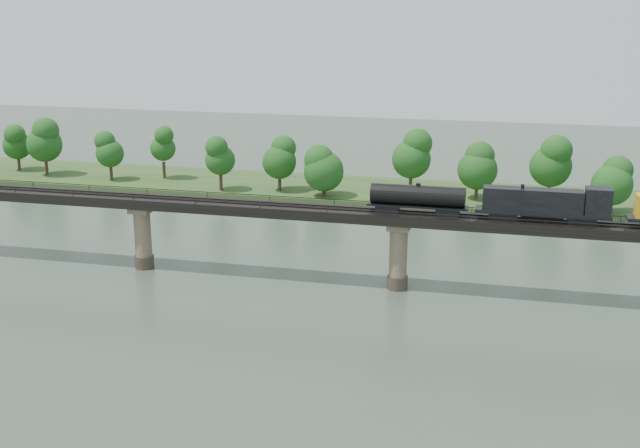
# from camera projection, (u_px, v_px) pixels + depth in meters

# --- Properties ---
(ground) EXTENTS (400.00, 400.00, 0.00)m
(ground) POSITION_uv_depth(u_px,v_px,m) (358.00, 380.00, 88.83)
(ground) COLOR #334135
(ground) RESTS_ON ground
(far_bank) EXTENTS (300.00, 24.00, 1.60)m
(far_bank) POSITION_uv_depth(u_px,v_px,m) (435.00, 196.00, 168.10)
(far_bank) COLOR #2C481C
(far_bank) RESTS_ON ground
(bridge) EXTENTS (236.00, 30.00, 11.50)m
(bridge) POSITION_uv_depth(u_px,v_px,m) (398.00, 253.00, 115.40)
(bridge) COLOR #473A2D
(bridge) RESTS_ON ground
(bridge_superstructure) EXTENTS (220.00, 4.90, 0.75)m
(bridge_superstructure) POSITION_uv_depth(u_px,v_px,m) (399.00, 210.00, 113.68)
(bridge_superstructure) COLOR black
(bridge_superstructure) RESTS_ON bridge
(far_treeline) EXTENTS (289.06, 17.54, 13.60)m
(far_treeline) POSITION_uv_depth(u_px,v_px,m) (394.00, 161.00, 163.59)
(far_treeline) COLOR #382619
(far_treeline) RESTS_ON far_bank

